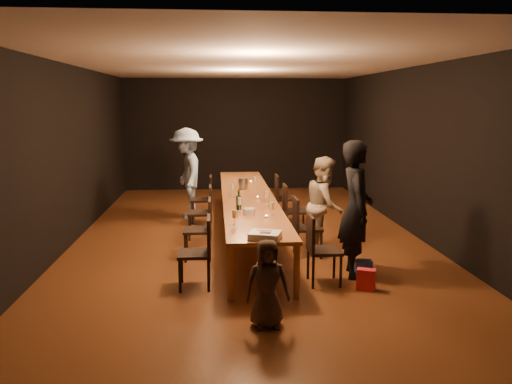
{
  "coord_description": "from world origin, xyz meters",
  "views": [
    {
      "loc": [
        -0.56,
        -8.61,
        2.38
      ],
      "look_at": [
        0.06,
        -1.04,
        1.0
      ],
      "focal_mm": 35.0,
      "sensor_mm": 36.0,
      "label": 1
    }
  ],
  "objects": [
    {
      "name": "table",
      "position": [
        0.0,
        0.0,
        0.7
      ],
      "size": [
        0.9,
        6.0,
        0.75
      ],
      "color": "#94562B",
      "rests_on": "ground"
    },
    {
      "name": "woman_tan",
      "position": [
        1.15,
        -1.01,
        0.77
      ],
      "size": [
        0.78,
        0.89,
        1.54
      ],
      "primitive_type": "imported",
      "rotation": [
        0.0,
        0.0,
        1.27
      ],
      "color": "#C5B294",
      "rests_on": "ground"
    },
    {
      "name": "wineglass_3",
      "position": [
        0.26,
        -0.76,
        0.85
      ],
      "size": [
        0.06,
        0.06,
        0.21
      ],
      "primitive_type": null,
      "color": "beige",
      "rests_on": "table"
    },
    {
      "name": "chair_right_0",
      "position": [
        0.85,
        -2.4,
        0.47
      ],
      "size": [
        0.42,
        0.42,
        0.93
      ],
      "primitive_type": null,
      "rotation": [
        0.0,
        0.0,
        -1.57
      ],
      "color": "black",
      "rests_on": "ground"
    },
    {
      "name": "birthday_cake",
      "position": [
        0.02,
        -2.83,
        0.79
      ],
      "size": [
        0.44,
        0.39,
        0.09
      ],
      "rotation": [
        0.0,
        0.0,
        -0.3
      ],
      "color": "white",
      "rests_on": "table"
    },
    {
      "name": "man_blue",
      "position": [
        -1.15,
        1.69,
        0.93
      ],
      "size": [
        0.89,
        1.3,
        1.85
      ],
      "primitive_type": "imported",
      "rotation": [
        0.0,
        0.0,
        -1.39
      ],
      "color": "#92B7E2",
      "rests_on": "ground"
    },
    {
      "name": "chair_left_3",
      "position": [
        -0.85,
        1.2,
        0.47
      ],
      "size": [
        0.42,
        0.42,
        0.93
      ],
      "primitive_type": null,
      "rotation": [
        0.0,
        0.0,
        1.57
      ],
      "color": "black",
      "rests_on": "ground"
    },
    {
      "name": "wineglass_4",
      "position": [
        -0.27,
        0.02,
        0.85
      ],
      "size": [
        0.06,
        0.06,
        0.21
      ],
      "primitive_type": null,
      "color": "silver",
      "rests_on": "table"
    },
    {
      "name": "chair_right_2",
      "position": [
        0.85,
        0.0,
        0.47
      ],
      "size": [
        0.42,
        0.42,
        0.93
      ],
      "primitive_type": null,
      "rotation": [
        0.0,
        0.0,
        -1.57
      ],
      "color": "black",
      "rests_on": "ground"
    },
    {
      "name": "wineglass_1",
      "position": [
        0.23,
        -1.63,
        0.85
      ],
      "size": [
        0.06,
        0.06,
        0.21
      ],
      "primitive_type": null,
      "color": "beige",
      "rests_on": "table"
    },
    {
      "name": "chair_right_1",
      "position": [
        0.85,
        -1.2,
        0.47
      ],
      "size": [
        0.42,
        0.42,
        0.93
      ],
      "primitive_type": null,
      "rotation": [
        0.0,
        0.0,
        -1.57
      ],
      "color": "black",
      "rests_on": "ground"
    },
    {
      "name": "chair_left_1",
      "position": [
        -0.85,
        -1.2,
        0.47
      ],
      "size": [
        0.42,
        0.42,
        0.93
      ],
      "primitive_type": null,
      "rotation": [
        0.0,
        0.0,
        1.57
      ],
      "color": "black",
      "rests_on": "ground"
    },
    {
      "name": "tealight_far",
      "position": [
        0.15,
        1.4,
        0.77
      ],
      "size": [
        0.05,
        0.05,
        0.03
      ],
      "primitive_type": "cylinder",
      "color": "#B2B7B2",
      "rests_on": "table"
    },
    {
      "name": "chair_left_2",
      "position": [
        -0.85,
        0.0,
        0.47
      ],
      "size": [
        0.42,
        0.42,
        0.93
      ],
      "primitive_type": null,
      "rotation": [
        0.0,
        0.0,
        1.57
      ],
      "color": "black",
      "rests_on": "ground"
    },
    {
      "name": "gift_bag_blue",
      "position": [
        1.42,
        -2.28,
        0.13
      ],
      "size": [
        0.23,
        0.16,
        0.27
      ],
      "primitive_type": "cube",
      "rotation": [
        0.0,
        0.0,
        -0.1
      ],
      "color": "#264BA7",
      "rests_on": "ground"
    },
    {
      "name": "tealight_near",
      "position": [
        0.15,
        -1.72,
        0.77
      ],
      "size": [
        0.05,
        0.05,
        0.03
      ],
      "primitive_type": "cylinder",
      "color": "#B2B7B2",
      "rests_on": "table"
    },
    {
      "name": "plate_stack",
      "position": [
        -0.09,
        -1.54,
        0.8
      ],
      "size": [
        0.21,
        0.21,
        0.1
      ],
      "primitive_type": "cylinder",
      "rotation": [
        0.0,
        0.0,
        -0.15
      ],
      "color": "silver",
      "rests_on": "table"
    },
    {
      "name": "wineglass_0",
      "position": [
        -0.32,
        -2.11,
        0.85
      ],
      "size": [
        0.06,
        0.06,
        0.21
      ],
      "primitive_type": null,
      "color": "beige",
      "rests_on": "table"
    },
    {
      "name": "chair_right_3",
      "position": [
        0.85,
        1.2,
        0.47
      ],
      "size": [
        0.42,
        0.42,
        0.93
      ],
      "primitive_type": null,
      "rotation": [
        0.0,
        0.0,
        -1.57
      ],
      "color": "black",
      "rests_on": "ground"
    },
    {
      "name": "gift_bag_red",
      "position": [
        1.34,
        -2.67,
        0.14
      ],
      "size": [
        0.26,
        0.21,
        0.28
      ],
      "primitive_type": "cube",
      "rotation": [
        0.0,
        0.0,
        -0.4
      ],
      "color": "red",
      "rests_on": "ground"
    },
    {
      "name": "room_shell",
      "position": [
        0.0,
        0.0,
        2.08
      ],
      "size": [
        6.04,
        10.04,
        3.02
      ],
      "color": "black",
      "rests_on": "ground"
    },
    {
      "name": "ground",
      "position": [
        0.0,
        0.0,
        0.0
      ],
      "size": [
        10.0,
        10.0,
        0.0
      ],
      "primitive_type": "plane",
      "color": "#441F11",
      "rests_on": "ground"
    },
    {
      "name": "child",
      "position": [
        -0.03,
        -3.62,
        0.48
      ],
      "size": [
        0.49,
        0.34,
        0.96
      ],
      "primitive_type": "imported",
      "rotation": [
        0.0,
        0.0,
        0.07
      ],
      "color": "#3A2B20",
      "rests_on": "ground"
    },
    {
      "name": "woman_birthday",
      "position": [
        1.34,
        -2.11,
        0.94
      ],
      "size": [
        0.52,
        0.73,
        1.88
      ],
      "primitive_type": "imported",
      "rotation": [
        0.0,
        0.0,
        1.46
      ],
      "color": "black",
      "rests_on": "ground"
    },
    {
      "name": "ice_bucket",
      "position": [
        -0.04,
        0.72,
        0.85
      ],
      "size": [
        0.23,
        0.23,
        0.19
      ],
      "primitive_type": "cylinder",
      "rotation": [
        0.0,
        0.0,
        0.42
      ],
      "color": "#AAABAF",
      "rests_on": "table"
    },
    {
      "name": "champagne_bottle",
      "position": [
        -0.22,
        -1.15,
        0.91
      ],
      "size": [
        0.1,
        0.1,
        0.32
      ],
      "primitive_type": null,
      "rotation": [
        0.0,
        0.0,
        0.31
      ],
      "color": "black",
      "rests_on": "table"
    },
    {
      "name": "tealight_mid",
      "position": [
        0.15,
        -0.29,
        0.77
      ],
      "size": [
        0.05,
        0.05,
        0.03
      ],
      "primitive_type": "cylinder",
      "color": "#B2B7B2",
      "rests_on": "table"
    },
    {
      "name": "wineglass_2",
      "position": [
        -0.21,
        -1.24,
        0.85
      ],
      "size": [
        0.06,
        0.06,
        0.21
      ],
      "primitive_type": null,
      "color": "silver",
      "rests_on": "table"
    },
    {
      "name": "wineglass_5",
      "position": [
        0.2,
        0.85,
        0.85
      ],
      "size": [
        0.06,
        0.06,
        0.21
      ],
      "primitive_type": null,
      "color": "silver",
      "rests_on": "table"
    },
    {
      "name": "chair_left_0",
      "position": [
        -0.85,
        -2.4,
        0.47
      ],
      "size": [
        0.42,
        0.42,
        0.93
      ],
      "primitive_type": null,
      "rotation": [
        0.0,
        0.0,
        1.57
      ],
      "color": "black",
      "rests_on": "ground"
    }
  ]
}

